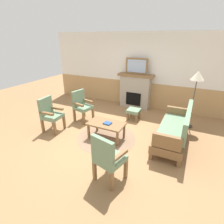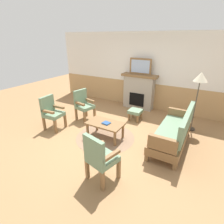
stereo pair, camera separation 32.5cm
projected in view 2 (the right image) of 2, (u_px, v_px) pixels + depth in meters
name	position (u px, v px, depth m)	size (l,w,h in m)	color
ground_plane	(106.00, 134.00, 4.93)	(14.00, 14.00, 0.00)	#997047
wall_back	(142.00, 72.00, 6.48)	(7.20, 0.14, 2.70)	white
fireplace	(139.00, 91.00, 6.54)	(1.30, 0.44, 1.28)	#A39989
framed_picture	(140.00, 66.00, 6.18)	(0.80, 0.04, 0.56)	brown
couch	(173.00, 132.00, 4.24)	(0.70, 1.80, 0.98)	brown
coffee_table	(105.00, 125.00, 4.63)	(0.96, 0.56, 0.44)	brown
round_rug	(105.00, 137.00, 4.78)	(1.58, 1.58, 0.01)	#896B51
book_on_table	(106.00, 123.00, 4.56)	(0.19, 0.17, 0.03)	navy
footstool	(135.00, 112.00, 5.66)	(0.40, 0.40, 0.36)	brown
armchair_near_fireplace	(52.00, 111.00, 5.07)	(0.51, 0.51, 0.98)	brown
armchair_by_window_left	(83.00, 104.00, 5.64)	(0.57, 0.57, 0.98)	brown
armchair_front_left	(100.00, 156.00, 3.15)	(0.58, 0.58, 0.98)	brown
floor_lamp_by_couch	(200.00, 81.00, 4.63)	(0.36, 0.36, 1.68)	#332D28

